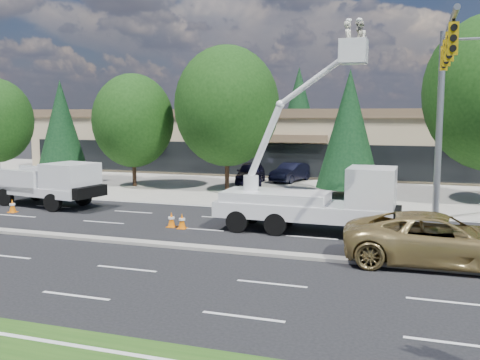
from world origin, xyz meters
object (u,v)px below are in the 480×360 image
(signal_mast, at_px, (443,93))
(utility_pickup, at_px, (51,188))
(bucket_truck, at_px, (319,190))
(minivan, at_px, (439,240))

(signal_mast, relative_size, utility_pickup, 1.49)
(bucket_truck, bearing_deg, utility_pickup, 173.60)
(utility_pickup, xyz_separation_m, bucket_truck, (15.32, -1.92, 0.87))
(utility_pickup, bearing_deg, bucket_truck, 3.35)
(signal_mast, bearing_deg, minivan, -91.54)
(signal_mast, bearing_deg, bucket_truck, -149.92)
(utility_pickup, bearing_deg, signal_mast, 13.14)
(minivan, bearing_deg, utility_pickup, 72.43)
(utility_pickup, relative_size, bucket_truck, 0.76)
(signal_mast, xyz_separation_m, minivan, (-0.17, -6.44, -5.17))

